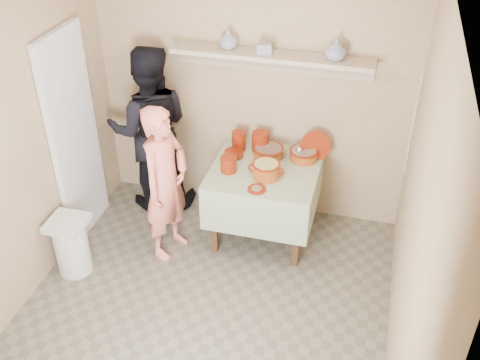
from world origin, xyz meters
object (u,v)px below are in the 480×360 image
(serving_table, at_px, (265,178))
(cazuela_rice, at_px, (266,169))
(trash_bin, at_px, (71,245))
(person_cook, at_px, (166,183))
(person_helper, at_px, (150,130))

(serving_table, xyz_separation_m, cazuela_rice, (0.04, -0.15, 0.20))
(cazuela_rice, bearing_deg, trash_bin, -152.98)
(person_cook, bearing_deg, person_helper, 45.73)
(trash_bin, bearing_deg, cazuela_rice, 27.02)
(person_cook, distance_m, cazuela_rice, 0.90)
(serving_table, bearing_deg, person_cook, -150.56)
(person_cook, xyz_separation_m, person_helper, (-0.42, 0.69, 0.12))
(person_helper, relative_size, cazuela_rice, 5.20)
(person_helper, bearing_deg, serving_table, 148.98)
(trash_bin, bearing_deg, serving_table, 31.89)
(person_cook, height_order, trash_bin, person_cook)
(person_helper, height_order, trash_bin, person_helper)
(person_cook, distance_m, serving_table, 0.92)
(person_helper, relative_size, trash_bin, 3.06)
(person_cook, relative_size, person_helper, 0.87)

